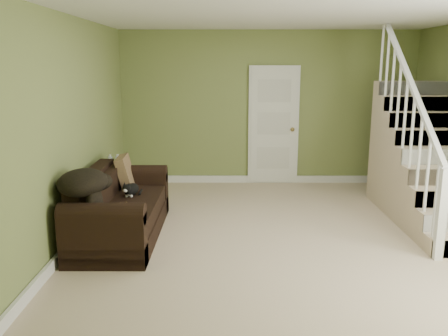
{
  "coord_description": "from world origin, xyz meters",
  "views": [
    {
      "loc": [
        -0.72,
        -5.38,
        2.06
      ],
      "look_at": [
        -0.74,
        0.2,
        0.82
      ],
      "focal_mm": 38.0,
      "sensor_mm": 36.0,
      "label": 1
    }
  ],
  "objects_px": {
    "side_table": "(118,190)",
    "cat": "(131,190)",
    "banana": "(122,205)",
    "sofa": "(118,212)"
  },
  "relations": [
    {
      "from": "side_table",
      "to": "cat",
      "type": "distance_m",
      "value": 0.86
    },
    {
      "from": "sofa",
      "to": "cat",
      "type": "bearing_deg",
      "value": 66.21
    },
    {
      "from": "sofa",
      "to": "cat",
      "type": "height_order",
      "value": "sofa"
    },
    {
      "from": "sofa",
      "to": "cat",
      "type": "xyz_separation_m",
      "value": [
        0.11,
        0.26,
        0.21
      ]
    },
    {
      "from": "sofa",
      "to": "side_table",
      "type": "height_order",
      "value": "sofa"
    },
    {
      "from": "sofa",
      "to": "side_table",
      "type": "bearing_deg",
      "value": 103.05
    },
    {
      "from": "side_table",
      "to": "cat",
      "type": "xyz_separation_m",
      "value": [
        0.35,
        -0.75,
        0.22
      ]
    },
    {
      "from": "sofa",
      "to": "banana",
      "type": "relative_size",
      "value": 12.22
    },
    {
      "from": "banana",
      "to": "side_table",
      "type": "bearing_deg",
      "value": 77.67
    },
    {
      "from": "side_table",
      "to": "banana",
      "type": "distance_m",
      "value": 1.29
    }
  ]
}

